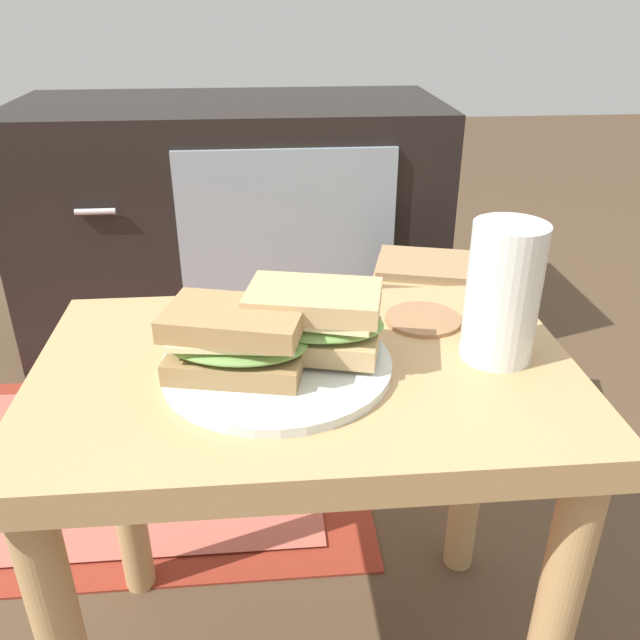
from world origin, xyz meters
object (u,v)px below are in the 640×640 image
sandwich_back (314,319)px  beer_glass (504,297)px  plate (277,365)px  tv_cabinet (235,226)px  sandwich_front (236,340)px  coaster (423,319)px  paper_bag (429,350)px

sandwich_back → beer_glass: bearing=-3.1°
plate → beer_glass: bearing=0.8°
tv_cabinet → sandwich_front: tv_cabinet is taller
sandwich_back → beer_glass: 0.19m
coaster → plate: bearing=-151.8°
tv_cabinet → plate: 0.98m
paper_bag → plate: bearing=-120.7°
tv_cabinet → paper_bag: (0.38, -0.45, -0.11)m
tv_cabinet → coaster: size_ratio=10.89×
sandwich_back → coaster: bearing=30.6°
coaster → beer_glass: bearing=-57.3°
sandwich_front → sandwich_back: (0.08, 0.03, 0.01)m
sandwich_front → beer_glass: size_ratio=1.08×
tv_cabinet → sandwich_front: 0.99m
beer_glass → coaster: bearing=122.7°
tv_cabinet → coaster: (0.25, -0.86, 0.17)m
sandwich_front → paper_bag: bearing=56.9°
coaster → tv_cabinet: bearing=106.3°
plate → sandwich_front: size_ratio=1.50×
paper_bag → sandwich_front: bearing=-123.1°
sandwich_back → plate: bearing=-161.0°
plate → sandwich_front: 0.06m
tv_cabinet → beer_glass: (0.31, -0.95, 0.24)m
plate → paper_bag: (0.30, 0.51, -0.28)m
sandwich_front → beer_glass: beer_glass is taller
coaster → paper_bag: 0.52m
sandwich_front → sandwich_back: size_ratio=0.98×
sandwich_back → beer_glass: beer_glass is taller
plate → sandwich_back: 0.06m
tv_cabinet → paper_bag: bearing=-49.8°
sandwich_back → paper_bag: bearing=62.1°
plate → beer_glass: beer_glass is taller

